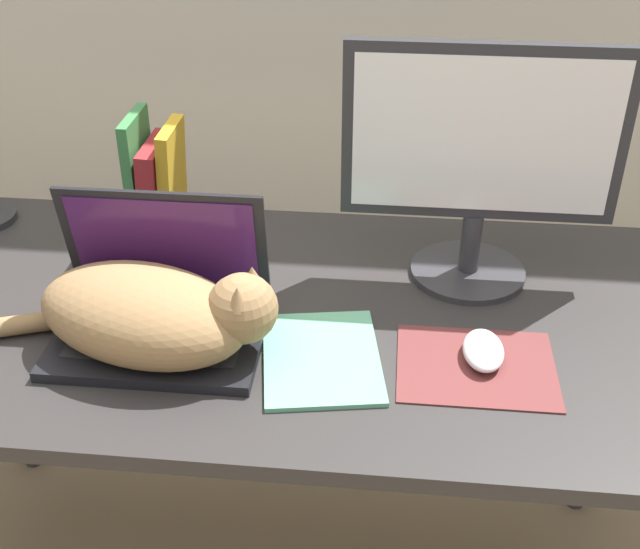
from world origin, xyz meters
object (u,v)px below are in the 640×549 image
(book_row, at_px, (156,184))
(laptop, at_px, (161,311))
(computer_mouse, at_px, (483,350))
(notepad, at_px, (321,358))
(external_monitor, at_px, (481,158))
(cat, at_px, (153,313))

(book_row, bearing_deg, laptop, -74.41)
(computer_mouse, xyz_separation_m, notepad, (-0.25, -0.03, -0.01))
(external_monitor, distance_m, notepad, 0.43)
(laptop, relative_size, external_monitor, 0.71)
(external_monitor, relative_size, book_row, 1.89)
(cat, bearing_deg, notepad, 0.67)
(cat, relative_size, external_monitor, 1.02)
(cat, height_order, book_row, book_row)
(computer_mouse, height_order, notepad, computer_mouse)
(cat, distance_m, external_monitor, 0.59)
(computer_mouse, bearing_deg, external_monitor, 92.28)
(external_monitor, bearing_deg, book_row, 171.21)
(book_row, xyz_separation_m, notepad, (0.35, -0.36, -0.10))
(laptop, relative_size, computer_mouse, 3.15)
(laptop, bearing_deg, book_row, 105.59)
(cat, xyz_separation_m, book_row, (-0.09, 0.37, 0.04))
(computer_mouse, bearing_deg, notepad, -174.08)
(external_monitor, distance_m, book_row, 0.61)
(notepad, bearing_deg, book_row, 134.06)
(computer_mouse, bearing_deg, laptop, 178.52)
(laptop, relative_size, book_row, 1.34)
(external_monitor, xyz_separation_m, book_row, (-0.59, 0.09, -0.12))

